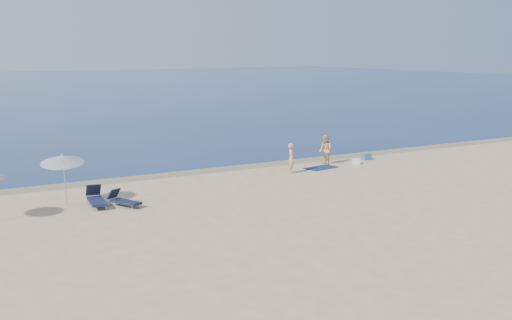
{
  "coord_description": "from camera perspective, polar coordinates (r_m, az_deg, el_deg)",
  "views": [
    {
      "loc": [
        -16.31,
        -11.44,
        6.57
      ],
      "look_at": [
        -0.35,
        16.0,
        1.0
      ],
      "focal_mm": 45.0,
      "sensor_mm": 36.0,
      "label": 1
    }
  ],
  "objects": [
    {
      "name": "wet_sand_strip",
      "position": [
        35.5,
        -2.27,
        -0.72
      ],
      "size": [
        240.0,
        1.6,
        0.0
      ],
      "primitive_type": "cube",
      "color": "#847254",
      "rests_on": "ground"
    },
    {
      "name": "lounger_right",
      "position": [
        27.77,
        -14.01,
        -3.4
      ],
      "size": [
        0.83,
        1.92,
        0.82
      ],
      "rotation": [
        0.0,
        0.0,
        -0.12
      ],
      "color": "#151A3B",
      "rests_on": "ground"
    },
    {
      "name": "blue_cooler",
      "position": [
        38.64,
        9.8,
        0.28
      ],
      "size": [
        0.53,
        0.4,
        0.35
      ],
      "primitive_type": "cube",
      "rotation": [
        0.0,
        0.0,
        -0.09
      ],
      "color": "#205AB2",
      "rests_on": "ground"
    },
    {
      "name": "umbrella_near",
      "position": [
        27.82,
        -16.87,
        0.08
      ],
      "size": [
        2.37,
        2.39,
        2.35
      ],
      "rotation": [
        0.0,
        0.0,
        -0.42
      ],
      "color": "silver",
      "rests_on": "ground"
    },
    {
      "name": "lounger_left",
      "position": [
        27.48,
        -11.68,
        -3.54
      ],
      "size": [
        1.15,
        1.66,
        0.7
      ],
      "rotation": [
        0.0,
        0.0,
        0.44
      ],
      "color": "#121A33",
      "rests_on": "ground"
    },
    {
      "name": "person_right",
      "position": [
        36.61,
        6.2,
        0.9
      ],
      "size": [
        0.75,
        0.91,
        1.69
      ],
      "primitive_type": "imported",
      "rotation": [
        0.0,
        0.0,
        -1.71
      ],
      "color": "tan",
      "rests_on": "ground"
    },
    {
      "name": "white_bag",
      "position": [
        37.04,
        8.89,
        -0.14
      ],
      "size": [
        0.47,
        0.44,
        0.32
      ],
      "primitive_type": "cube",
      "rotation": [
        0.0,
        0.0,
        -0.43
      ],
      "color": "silver",
      "rests_on": "ground"
    },
    {
      "name": "person_left",
      "position": [
        33.96,
        3.17,
        0.16
      ],
      "size": [
        0.61,
        0.7,
        1.6
      ],
      "primitive_type": "imported",
      "rotation": [
        0.0,
        0.0,
        1.08
      ],
      "color": "tan",
      "rests_on": "ground"
    },
    {
      "name": "beach_towel",
      "position": [
        35.66,
        5.8,
        -0.69
      ],
      "size": [
        2.04,
        1.38,
        0.03
      ],
      "primitive_type": "cube",
      "rotation": [
        0.0,
        0.0,
        0.19
      ],
      "color": "#0F1D4B",
      "rests_on": "ground"
    }
  ]
}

